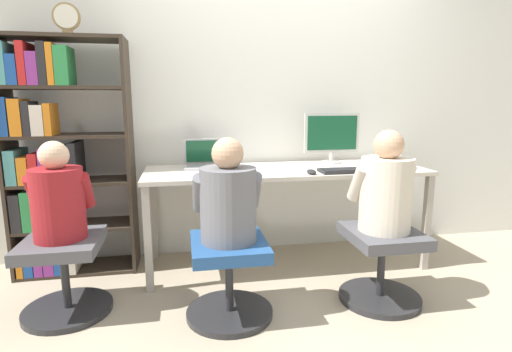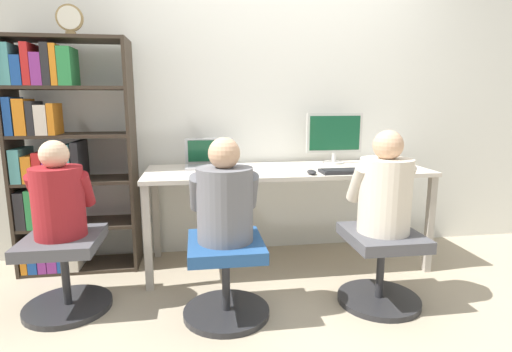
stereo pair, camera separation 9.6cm
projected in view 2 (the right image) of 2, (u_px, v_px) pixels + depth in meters
name	position (u px, v px, depth m)	size (l,w,h in m)	color
ground_plane	(296.00, 282.00, 2.84)	(14.00, 14.00, 0.00)	tan
wall_back	(277.00, 97.00, 3.32)	(10.00, 0.05, 2.60)	silver
desk	(287.00, 178.00, 3.04)	(2.12, 0.68, 0.76)	beige
desktop_monitor	(334.00, 137.00, 3.25)	(0.47, 0.17, 0.41)	beige
laptop	(210.00, 161.00, 3.08)	(0.37, 0.25, 0.22)	#B7B7BC
keyboard	(351.00, 171.00, 2.87)	(0.45, 0.17, 0.03)	#232326
computer_mouse_by_keyboard	(312.00, 172.00, 2.80)	(0.06, 0.11, 0.03)	black
office_chair_left	(381.00, 263.00, 2.51)	(0.52, 0.52, 0.47)	#262628
office_chair_right	(226.00, 273.00, 2.36)	(0.52, 0.52, 0.47)	#262628
person_at_monitor	(385.00, 190.00, 2.43)	(0.39, 0.33, 0.63)	beige
person_at_laptop	(225.00, 198.00, 2.28)	(0.40, 0.32, 0.60)	slate
bookshelf	(57.00, 157.00, 2.91)	(0.85, 0.34, 1.71)	#382D23
desk_clock	(70.00, 19.00, 2.68)	(0.18, 0.03, 0.20)	olive
office_chair_side	(65.00, 268.00, 2.43)	(0.52, 0.52, 0.47)	#262628
person_near_shelf	(58.00, 196.00, 2.35)	(0.36, 0.30, 0.58)	maroon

